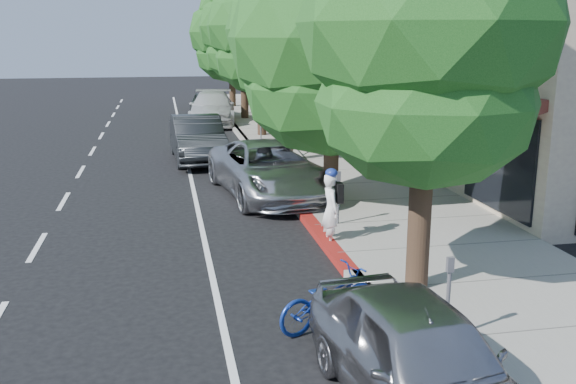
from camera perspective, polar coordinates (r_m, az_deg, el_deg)
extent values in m
plane|color=black|center=(13.28, 4.40, -5.99)|extent=(120.00, 120.00, 0.00)
cube|color=gray|center=(21.28, 4.70, 1.81)|extent=(4.60, 56.00, 0.15)
cube|color=#9E998E|center=(20.79, -1.42, 1.57)|extent=(0.30, 56.00, 0.15)
cube|color=maroon|center=(14.16, 3.34, -4.36)|extent=(0.32, 4.00, 0.15)
cube|color=beige|center=(32.73, 12.62, 11.78)|extent=(10.00, 36.00, 7.00)
cylinder|color=black|center=(11.35, 11.59, -2.68)|extent=(0.40, 0.40, 2.64)
ellipsoid|color=#154615|center=(10.96, 12.12, 7.78)|extent=(3.70, 3.70, 2.96)
ellipsoid|color=#154615|center=(10.90, 12.47, 14.50)|extent=(4.36, 4.36, 3.49)
cylinder|color=black|center=(16.90, 3.85, 2.74)|extent=(0.40, 0.40, 2.50)
ellipsoid|color=#154615|center=(16.64, 3.96, 9.38)|extent=(4.59, 4.59, 3.67)
ellipsoid|color=#154615|center=(16.59, 4.03, 13.56)|extent=(5.40, 5.40, 4.32)
cylinder|color=black|center=(22.66, -0.03, 5.78)|extent=(0.40, 0.40, 2.63)
ellipsoid|color=#154615|center=(22.47, -0.03, 11.00)|extent=(3.69, 3.69, 2.95)
ellipsoid|color=#154615|center=(22.44, -0.03, 14.26)|extent=(4.34, 4.34, 3.47)
cylinder|color=black|center=(28.52, -2.35, 7.55)|extent=(0.40, 0.40, 2.74)
ellipsoid|color=#154615|center=(28.37, -2.39, 11.87)|extent=(4.08, 4.08, 3.27)
ellipsoid|color=#154615|center=(28.35, -2.42, 14.56)|extent=(4.81, 4.81, 3.84)
cylinder|color=black|center=(34.44, -3.88, 8.63)|extent=(0.40, 0.40, 2.76)
ellipsoid|color=#154615|center=(34.31, -3.94, 12.24)|extent=(4.05, 4.05, 3.24)
ellipsoid|color=#154615|center=(34.30, -3.98, 14.48)|extent=(4.77, 4.77, 3.82)
cylinder|color=black|center=(40.38, -4.97, 9.27)|extent=(0.40, 0.40, 2.61)
ellipsoid|color=#154615|center=(40.27, -5.03, 12.18)|extent=(4.49, 4.49, 3.59)
ellipsoid|color=#154615|center=(40.26, -5.07, 13.98)|extent=(5.28, 5.28, 4.23)
ellipsoid|color=#154615|center=(40.28, -5.11, 15.89)|extent=(3.96, 3.96, 3.17)
imported|color=white|center=(13.90, 3.83, -1.59)|extent=(0.42, 0.61, 1.60)
imported|color=#153297|center=(10.17, 3.60, -9.46)|extent=(1.92, 1.27, 0.95)
imported|color=#BABBBF|center=(18.15, -1.67, 2.00)|extent=(3.28, 5.84, 1.54)
imported|color=black|center=(23.57, -8.05, 4.72)|extent=(1.97, 5.00, 1.62)
imported|color=silver|center=(33.32, -6.74, 7.40)|extent=(2.83, 5.77, 1.61)
imported|color=black|center=(35.54, -7.21, 7.66)|extent=(1.73, 4.27, 1.45)
imported|color=#99999D|center=(8.07, 11.61, -14.39)|extent=(2.09, 4.34, 1.43)
imported|color=black|center=(22.34, 7.58, 4.57)|extent=(0.97, 0.93, 1.58)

